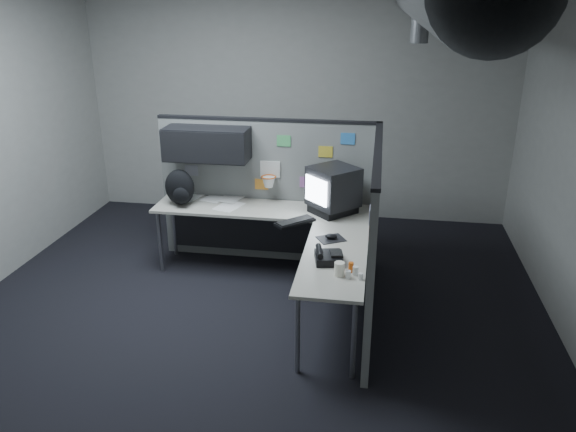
% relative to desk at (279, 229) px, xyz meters
% --- Properties ---
extents(room, '(5.62, 5.62, 3.22)m').
position_rel_desk_xyz_m(room, '(0.41, -0.70, 1.48)').
color(room, black).
rests_on(room, ground).
extents(partition_back, '(2.44, 0.42, 1.63)m').
position_rel_desk_xyz_m(partition_back, '(-0.40, 0.53, 0.38)').
color(partition_back, slate).
rests_on(partition_back, ground).
extents(partition_right, '(0.07, 2.23, 1.63)m').
position_rel_desk_xyz_m(partition_right, '(0.95, -0.49, 0.21)').
color(partition_right, slate).
rests_on(partition_right, ground).
extents(desk, '(2.31, 2.11, 0.73)m').
position_rel_desk_xyz_m(desk, '(0.00, 0.00, 0.00)').
color(desk, '#B0AD9F').
rests_on(desk, ground).
extents(monitor, '(0.60, 0.60, 0.49)m').
position_rel_desk_xyz_m(monitor, '(0.52, 0.27, 0.37)').
color(monitor, black).
rests_on(monitor, desk).
extents(keyboard, '(0.40, 0.40, 0.04)m').
position_rel_desk_xyz_m(keyboard, '(0.18, -0.10, 0.13)').
color(keyboard, black).
rests_on(keyboard, desk).
extents(mouse, '(0.30, 0.29, 0.05)m').
position_rel_desk_xyz_m(mouse, '(0.57, -0.43, 0.13)').
color(mouse, black).
rests_on(mouse, desk).
extents(phone, '(0.27, 0.28, 0.12)m').
position_rel_desk_xyz_m(phone, '(0.59, -0.91, 0.16)').
color(phone, black).
rests_on(phone, desk).
extents(bottles, '(0.15, 0.16, 0.09)m').
position_rel_desk_xyz_m(bottles, '(0.81, -1.13, 0.15)').
color(bottles, silver).
rests_on(bottles, desk).
extents(cup, '(0.10, 0.10, 0.12)m').
position_rel_desk_xyz_m(cup, '(0.70, -1.15, 0.17)').
color(cup, white).
rests_on(cup, desk).
extents(papers, '(0.83, 0.63, 0.01)m').
position_rel_desk_xyz_m(papers, '(-0.79, 0.44, 0.12)').
color(papers, white).
rests_on(papers, desk).
extents(backpack, '(0.33, 0.30, 0.39)m').
position_rel_desk_xyz_m(backpack, '(-1.12, 0.24, 0.31)').
color(backpack, black).
rests_on(backpack, desk).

